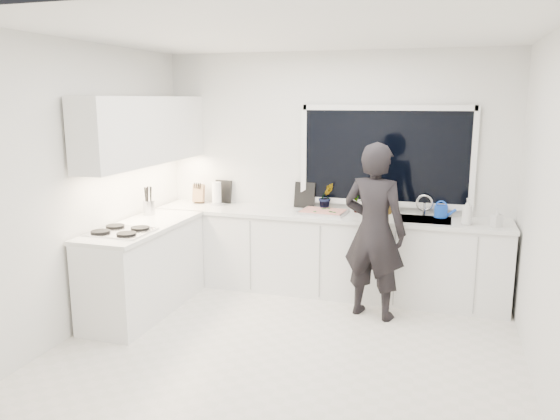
% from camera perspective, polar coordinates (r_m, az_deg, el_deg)
% --- Properties ---
extents(floor, '(4.00, 3.50, 0.02)m').
position_cam_1_polar(floor, '(5.07, 1.03, -13.99)').
color(floor, beige).
rests_on(floor, ground).
extents(wall_back, '(4.00, 0.02, 2.70)m').
position_cam_1_polar(wall_back, '(6.34, 5.51, 4.02)').
color(wall_back, white).
rests_on(wall_back, ground).
extents(wall_left, '(0.02, 3.50, 2.70)m').
position_cam_1_polar(wall_left, '(5.54, -19.32, 2.33)').
color(wall_left, white).
rests_on(wall_left, ground).
extents(wall_right, '(0.02, 3.50, 2.70)m').
position_cam_1_polar(wall_right, '(4.54, 26.29, -0.16)').
color(wall_right, white).
rests_on(wall_right, ground).
extents(ceiling, '(4.00, 3.50, 0.02)m').
position_cam_1_polar(ceiling, '(4.60, 1.15, 18.20)').
color(ceiling, white).
rests_on(ceiling, wall_back).
extents(window, '(1.80, 0.02, 1.00)m').
position_cam_1_polar(window, '(6.19, 10.95, 5.55)').
color(window, black).
rests_on(window, wall_back).
extents(base_cabinets_back, '(3.92, 0.58, 0.88)m').
position_cam_1_polar(base_cabinets_back, '(6.23, 4.76, -4.66)').
color(base_cabinets_back, white).
rests_on(base_cabinets_back, floor).
extents(base_cabinets_left, '(0.58, 1.60, 0.88)m').
position_cam_1_polar(base_cabinets_left, '(5.84, -13.99, -6.08)').
color(base_cabinets_left, white).
rests_on(base_cabinets_left, floor).
extents(countertop_back, '(3.94, 0.62, 0.04)m').
position_cam_1_polar(countertop_back, '(6.11, 4.81, -0.54)').
color(countertop_back, silver).
rests_on(countertop_back, base_cabinets_back).
extents(countertop_left, '(0.62, 1.60, 0.04)m').
position_cam_1_polar(countertop_left, '(5.72, -14.21, -1.68)').
color(countertop_left, silver).
rests_on(countertop_left, base_cabinets_left).
extents(upper_cabinets, '(0.34, 2.10, 0.70)m').
position_cam_1_polar(upper_cabinets, '(5.95, -13.91, 8.08)').
color(upper_cabinets, white).
rests_on(upper_cabinets, wall_left).
extents(sink, '(0.58, 0.42, 0.14)m').
position_cam_1_polar(sink, '(5.99, 14.68, -1.41)').
color(sink, silver).
rests_on(sink, countertop_back).
extents(faucet, '(0.03, 0.03, 0.22)m').
position_cam_1_polar(faucet, '(6.16, 14.84, 0.44)').
color(faucet, silver).
rests_on(faucet, countertop_back).
extents(stovetop, '(0.56, 0.48, 0.03)m').
position_cam_1_polar(stovetop, '(5.44, -16.31, -2.11)').
color(stovetop, black).
rests_on(stovetop, countertop_left).
extents(person, '(0.73, 0.58, 1.77)m').
position_cam_1_polar(person, '(5.49, 9.82, -2.21)').
color(person, black).
rests_on(person, floor).
extents(pizza_tray, '(0.54, 0.42, 0.03)m').
position_cam_1_polar(pizza_tray, '(6.09, 4.53, -0.24)').
color(pizza_tray, silver).
rests_on(pizza_tray, countertop_back).
extents(pizza, '(0.49, 0.37, 0.01)m').
position_cam_1_polar(pizza, '(6.08, 4.54, -0.09)').
color(pizza, '#B31D17').
rests_on(pizza, pizza_tray).
extents(watering_can, '(0.15, 0.15, 0.13)m').
position_cam_1_polar(watering_can, '(6.12, 16.46, -0.14)').
color(watering_can, blue).
rests_on(watering_can, countertop_back).
extents(paper_towel_roll, '(0.11, 0.11, 0.26)m').
position_cam_1_polar(paper_towel_roll, '(6.60, -6.64, 1.66)').
color(paper_towel_roll, white).
rests_on(paper_towel_roll, countertop_back).
extents(knife_block, '(0.15, 0.12, 0.22)m').
position_cam_1_polar(knife_block, '(6.74, -8.49, 1.65)').
color(knife_block, '#956C45').
rests_on(knife_block, countertop_back).
extents(utensil_crock, '(0.17, 0.17, 0.16)m').
position_cam_1_polar(utensil_crock, '(6.17, -13.53, 0.25)').
color(utensil_crock, '#ADADB2').
rests_on(utensil_crock, countertop_left).
extents(picture_frame_large, '(0.22, 0.03, 0.28)m').
position_cam_1_polar(picture_frame_large, '(6.71, -5.95, 1.93)').
color(picture_frame_large, black).
rests_on(picture_frame_large, countertop_back).
extents(picture_frame_small, '(0.25, 0.05, 0.30)m').
position_cam_1_polar(picture_frame_small, '(6.38, 2.59, 1.57)').
color(picture_frame_small, black).
rests_on(picture_frame_small, countertop_back).
extents(herb_plants, '(0.96, 0.36, 0.32)m').
position_cam_1_polar(herb_plants, '(6.16, 9.09, 1.14)').
color(herb_plants, '#26662D').
rests_on(herb_plants, countertop_back).
extents(soap_bottles, '(0.41, 0.14, 0.27)m').
position_cam_1_polar(soap_bottles, '(5.82, 19.87, -0.37)').
color(soap_bottles, '#D8BF66').
rests_on(soap_bottles, countertop_back).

